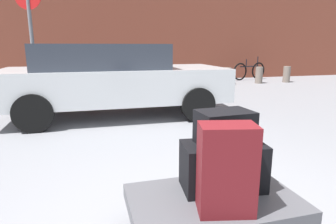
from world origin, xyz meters
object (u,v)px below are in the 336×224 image
(suitcase_maroon_stacked_top, at_px, (226,169))
(bollard_kerb_far, at_px, (259,75))
(parked_car, at_px, (113,78))
(bollard_kerb_mid, at_px, (227,76))
(bicycle_leaning, at_px, (249,71))
(bollard_kerb_near, at_px, (188,77))
(no_parking_sign, at_px, (32,36))
(duffel_bag_black_front_left, at_px, (223,166))
(duffel_bag_black_topmost_pile, at_px, (225,128))
(bollard_corner, at_px, (287,74))
(luggage_cart, at_px, (213,206))

(suitcase_maroon_stacked_top, relative_size, bollard_kerb_far, 0.92)
(parked_car, bearing_deg, bollard_kerb_mid, 40.81)
(suitcase_maroon_stacked_top, relative_size, parked_car, 0.13)
(bollard_kerb_mid, height_order, bollard_kerb_far, same)
(bollard_kerb_mid, xyz_separation_m, bollard_kerb_far, (1.33, 0.00, 0.00))
(bicycle_leaning, relative_size, bollard_kerb_far, 2.77)
(parked_car, bearing_deg, suitcase_maroon_stacked_top, -85.78)
(bollard_kerb_near, height_order, bollard_kerb_far, same)
(bollard_kerb_mid, distance_m, no_parking_sign, 7.05)
(parked_car, bearing_deg, bollard_kerb_near, 52.55)
(duffel_bag_black_front_left, bearing_deg, duffel_bag_black_topmost_pile, -128.88)
(bollard_kerb_near, relative_size, bollard_corner, 1.00)
(luggage_cart, distance_m, bollard_kerb_far, 9.72)
(duffel_bag_black_topmost_pile, bearing_deg, bollard_kerb_far, 52.59)
(bollard_kerb_near, bearing_deg, luggage_cart, -108.30)
(duffel_bag_black_front_left, relative_size, duffel_bag_black_topmost_pile, 1.56)
(duffel_bag_black_front_left, bearing_deg, bollard_kerb_far, 61.82)
(parked_car, bearing_deg, bollard_corner, 28.79)
(duffel_bag_black_topmost_pile, distance_m, bollard_kerb_mid, 8.90)
(suitcase_maroon_stacked_top, distance_m, parked_car, 4.32)
(no_parking_sign, bearing_deg, luggage_cart, -68.17)
(bollard_kerb_far, bearing_deg, no_parking_sign, -154.11)
(bollard_kerb_near, distance_m, bollard_corner, 4.09)
(bicycle_leaning, bearing_deg, bollard_kerb_near, -159.19)
(bollard_corner, distance_m, no_parking_sign, 9.32)
(luggage_cart, xyz_separation_m, duffel_bag_black_front_left, (0.12, 0.11, 0.25))
(bollard_kerb_mid, xyz_separation_m, no_parking_sign, (-5.96, -3.54, 1.25))
(bicycle_leaning, height_order, no_parking_sign, no_parking_sign)
(suitcase_maroon_stacked_top, bearing_deg, bicycle_leaning, 71.16)
(parked_car, distance_m, bollard_kerb_mid, 5.96)
(luggage_cart, bearing_deg, no_parking_sign, 111.83)
(luggage_cart, relative_size, no_parking_sign, 0.46)
(suitcase_maroon_stacked_top, relative_size, bollard_kerb_near, 0.92)
(duffel_bag_black_front_left, bearing_deg, no_parking_sign, 119.72)
(bollard_kerb_mid, bearing_deg, duffel_bag_black_front_left, -117.17)
(bicycle_leaning, xyz_separation_m, bollard_kerb_mid, (-1.64, -1.20, -0.06))
(bicycle_leaning, relative_size, bollard_kerb_near, 2.77)
(duffel_bag_black_front_left, distance_m, duffel_bag_black_topmost_pile, 0.29)
(luggage_cart, height_order, suitcase_maroon_stacked_top, suitcase_maroon_stacked_top)
(luggage_cart, bearing_deg, duffel_bag_black_topmost_pile, 43.08)
(bicycle_leaning, bearing_deg, bollard_kerb_far, -104.18)
(suitcase_maroon_stacked_top, relative_size, no_parking_sign, 0.23)
(duffel_bag_black_topmost_pile, distance_m, no_parking_sign, 4.82)
(duffel_bag_black_topmost_pile, relative_size, bicycle_leaning, 0.22)
(duffel_bag_black_front_left, xyz_separation_m, bollard_corner, (6.63, 7.90, -0.20))
(bollard_kerb_far, bearing_deg, luggage_cart, -124.50)
(duffel_bag_black_topmost_pile, height_order, bollard_kerb_mid, duffel_bag_black_topmost_pile)
(bicycle_leaning, distance_m, bollard_kerb_near, 3.38)
(bollard_kerb_far, bearing_deg, bollard_kerb_near, 180.00)
(duffel_bag_black_topmost_pile, distance_m, bollard_kerb_near, 8.32)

